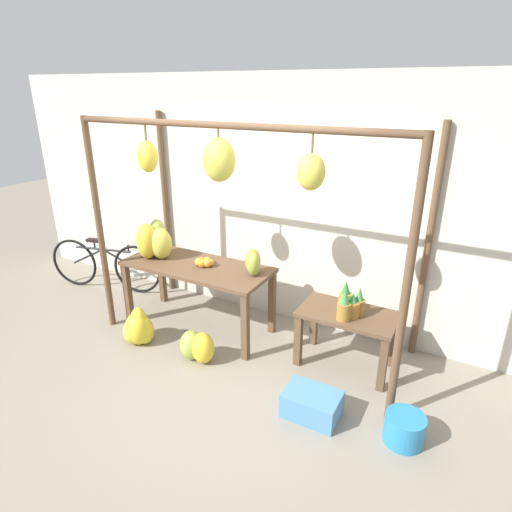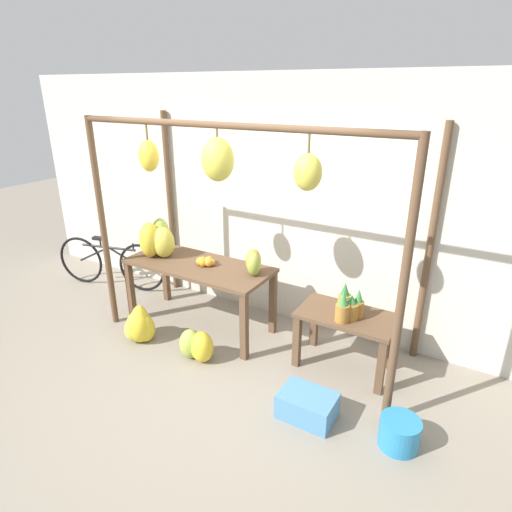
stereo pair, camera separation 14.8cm
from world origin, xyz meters
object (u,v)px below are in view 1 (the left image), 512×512
banana_pile_ground_left (139,328)px  parked_bicycle (105,265)px  banana_pile_on_table (155,241)px  blue_bucket (404,429)px  papaya_pile (253,263)px  banana_pile_ground_right (198,347)px  orange_pile (204,262)px  fruit_crate_white (312,404)px  pineapple_cluster (350,305)px

banana_pile_ground_left → parked_bicycle: bearing=148.8°
banana_pile_on_table → banana_pile_ground_left: bearing=-73.2°
blue_bucket → papaya_pile: 2.09m
banana_pile_on_table → banana_pile_ground_right: size_ratio=1.05×
orange_pile → fruit_crate_white: (1.62, -0.77, -0.72)m
pineapple_cluster → papaya_pile: papaya_pile is taller
fruit_crate_white → parked_bicycle: bearing=164.3°
orange_pile → parked_bicycle: 1.90m
banana_pile_ground_right → papaya_pile: bearing=65.8°
banana_pile_ground_left → banana_pile_ground_right: size_ratio=0.95×
orange_pile → pineapple_cluster: (1.66, 0.01, -0.11)m
papaya_pile → orange_pile: bearing=-174.0°
fruit_crate_white → banana_pile_ground_right: bearing=172.3°
banana_pile_on_table → pineapple_cluster: (2.31, 0.06, -0.27)m
banana_pile_ground_left → parked_bicycle: (-1.35, 0.82, 0.18)m
orange_pile → parked_bicycle: bearing=173.8°
fruit_crate_white → parked_bicycle: size_ratio=0.29×
banana_pile_ground_left → banana_pile_ground_right: 0.77m
blue_bucket → parked_bicycle: 4.29m
banana_pile_on_table → fruit_crate_white: (2.26, -0.71, -0.88)m
pineapple_cluster → fruit_crate_white: (-0.05, -0.78, -0.61)m
pineapple_cluster → banana_pile_ground_left: pineapple_cluster is taller
blue_bucket → pineapple_cluster: bearing=135.2°
banana_pile_on_table → fruit_crate_white: bearing=-17.5°
blue_bucket → papaya_pile: bearing=157.0°
parked_bicycle → banana_pile_ground_right: bearing=-20.4°
banana_pile_on_table → parked_bicycle: banana_pile_on_table is taller
parked_bicycle → pineapple_cluster: bearing=-3.1°
banana_pile_on_table → pineapple_cluster: 2.33m
pineapple_cluster → banana_pile_on_table: bearing=-178.5°
banana_pile_on_table → parked_bicycle: size_ratio=0.30×
parked_bicycle → papaya_pile: size_ratio=5.82×
banana_pile_on_table → pineapple_cluster: bearing=1.5°
fruit_crate_white → blue_bucket: (0.75, 0.07, 0.01)m
banana_pile_on_table → parked_bicycle: (-1.18, 0.25, -0.63)m
fruit_crate_white → parked_bicycle: 3.58m
banana_pile_on_table → blue_bucket: (3.02, -0.64, -0.87)m
orange_pile → fruit_crate_white: orange_pile is taller
banana_pile_on_table → orange_pile: (0.65, 0.05, -0.16)m
parked_bicycle → papaya_pile: 2.48m
pineapple_cluster → banana_pile_ground_left: bearing=-163.6°
banana_pile_ground_left → fruit_crate_white: 2.10m
papaya_pile → banana_pile_ground_right: bearing=-114.2°
parked_bicycle → banana_pile_on_table: bearing=-12.1°
orange_pile → banana_pile_ground_right: bearing=-63.6°
pineapple_cluster → papaya_pile: 1.10m
fruit_crate_white → papaya_pile: size_ratio=1.70×
banana_pile_ground_left → parked_bicycle: parked_bicycle is taller
banana_pile_ground_right → banana_pile_ground_left: bearing=-177.6°
banana_pile_on_table → banana_pile_ground_right: bearing=-29.7°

